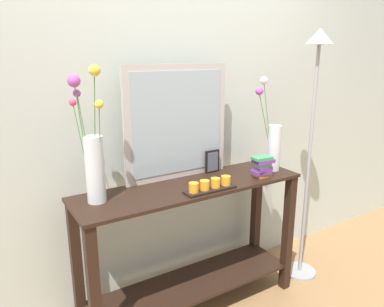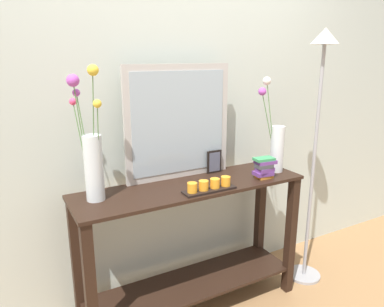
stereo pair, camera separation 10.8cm
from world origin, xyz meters
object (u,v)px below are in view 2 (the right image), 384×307
Objects in this scene: tall_vase_left at (92,156)px; floor_lamp at (318,118)px; candle_tray at (209,186)px; book_stack at (264,167)px; console_table at (192,237)px; vase_right at (276,142)px; mirror_leaning at (179,122)px; picture_frame_small at (214,162)px.

floor_lamp is at bearing -5.59° from tall_vase_left.
floor_lamp is (0.86, 0.04, 0.31)m from candle_tray.
book_stack is (0.42, 0.03, 0.04)m from candle_tray.
vase_right reaches higher than console_table.
tall_vase_left reaches higher than mirror_leaning.
candle_tray is at bearing -177.56° from floor_lamp.
picture_frame_small is (0.81, 0.09, -0.17)m from tall_vase_left.
tall_vase_left reaches higher than vase_right.
mirror_leaning is at bearing 163.44° from floor_lamp.
tall_vase_left is 0.67m from candle_tray.
book_stack is at bearing -47.71° from picture_frame_small.
vase_right reaches higher than candle_tray.
book_stack is at bearing -8.47° from tall_vase_left.
vase_right is (1.18, -0.08, -0.05)m from tall_vase_left.
console_table is 2.01× the size of tall_vase_left.
console_table is 4.46× the size of candle_tray.
mirror_leaning is at bearing 88.86° from console_table.
floor_lamp reaches higher than vase_right.
candle_tray is 0.42m from book_stack.
candle_tray is 2.11× the size of picture_frame_small.
candle_tray is (0.03, -0.30, -0.32)m from mirror_leaning.
tall_vase_left reaches higher than picture_frame_small.
mirror_leaning is 0.59m from tall_vase_left.
tall_vase_left is (-0.57, 0.05, 0.59)m from console_table.
picture_frame_small is at bearing 132.29° from book_stack.
vase_right is 0.35× the size of floor_lamp.
picture_frame_small is at bearing -8.65° from mirror_leaning.
tall_vase_left reaches higher than book_stack.
picture_frame_small is (0.24, 0.13, 0.42)m from console_table.
candle_tray is 0.18× the size of floor_lamp.
console_table is at bearing -91.14° from mirror_leaning.
candle_tray is (-0.57, -0.10, -0.17)m from vase_right.
candle_tray is 2.19× the size of book_stack.
mirror_leaning reaches higher than console_table.
mirror_leaning is 4.83× the size of book_stack.
mirror_leaning reaches higher than candle_tray.
picture_frame_small is at bearing 29.12° from console_table.
vase_right is 4.26× the size of book_stack.
vase_right is 0.42m from picture_frame_small.
floor_lamp is (1.47, -0.14, 0.10)m from tall_vase_left.
console_table is 2.03× the size of mirror_leaning.
tall_vase_left is 1.14× the size of vase_right.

